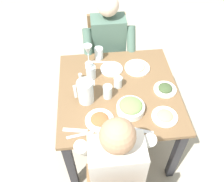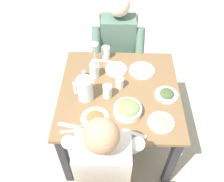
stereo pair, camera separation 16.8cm
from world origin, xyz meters
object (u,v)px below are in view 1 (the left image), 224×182
Objects in this scene: wine_glass at (88,51)px; oil_carafe at (91,72)px; plate_beans at (137,67)px; salt_shaker at (80,76)px; water_pitcher at (85,92)px; water_glass_near_right at (99,53)px; water_glass_center at (118,82)px; dining_table at (118,99)px; plate_yoghurt at (112,68)px; water_glass_near_left at (108,92)px; diner_near at (109,52)px; plate_dolmas at (165,89)px; chair_near at (108,51)px; salad_bowl at (131,107)px; plate_fries at (165,116)px; plate_rice_curry at (100,120)px; diner_far at (115,159)px.

oil_carafe is (-0.01, 0.17, -0.09)m from wine_glass.
salt_shaker is at bearing 8.77° from plate_beans.
water_pitcher reaches higher than water_glass_near_right.
oil_carafe is 3.05× the size of salt_shaker.
water_glass_near_right is at bearing -70.59° from water_glass_center.
salt_shaker is at bearing -27.65° from dining_table.
water_glass_near_left reaches higher than plate_yoghurt.
diner_near is at bearing -87.97° from water_glass_center.
plate_beans is at bearing 177.79° from plate_yoghurt.
plate_dolmas is at bearing 122.68° from diner_near.
water_glass_near_right is at bearing 72.91° from chair_near.
salt_shaker is at bearing 5.28° from oil_carafe.
water_glass_near_right is at bearing -42.16° from plate_dolmas.
diner_near reaches higher than plate_beans.
water_pitcher is 0.97× the size of wine_glass.
diner_near is at bearing -132.97° from wine_glass.
dining_table is 0.36m from salt_shaker.
salad_bowl reaches higher than plate_fries.
water_glass_center is at bearing -49.34° from plate_fries.
salt_shaker is at bearing -21.01° from water_glass_center.
plate_dolmas reaches higher than dining_table.
plate_yoghurt is 0.96× the size of wine_glass.
dining_table is 0.20m from water_glass_near_left.
diner_near is 0.85m from plate_rice_curry.
plate_yoghurt is at bearing -82.67° from dining_table.
diner_far reaches higher than plate_beans.
water_glass_near_right reaches higher than plate_beans.
plate_yoghurt is at bearing -94.48° from diner_far.
water_pitcher reaches higher than plate_rice_curry.
diner_near is at bearing -92.39° from plate_yoghurt.
water_glass_center is at bearing 109.41° from water_glass_near_right.
diner_far is at bearing 80.48° from dining_table.
diner_near is at bearing -115.97° from oil_carafe.
water_glass_near_right is at bearing -59.59° from plate_yoghurt.
plate_fries is 0.27m from plate_dolmas.
plate_rice_curry is at bearing 16.09° from salad_bowl.
diner_far is at bearing 33.04° from plate_fries.
water_pitcher is 1.02× the size of plate_fries.
diner_far is at bearing 99.09° from oil_carafe.
plate_beans is at bearing -171.23° from salt_shaker.
water_pitcher is 1.71× the size of water_glass_near_left.
water_glass_near_left is at bearing -174.19° from water_pitcher.
water_pitcher is 0.25m from oil_carafe.
diner_far is 0.39m from salad_bowl.
diner_far is at bearing 98.08° from wine_glass.
oil_carafe is at bearing -19.78° from plate_dolmas.
salad_bowl is 1.24× the size of oil_carafe.
water_pitcher is at bearing -67.10° from plate_rice_curry.
diner_far is at bearing 106.05° from plate_rice_curry.
salad_bowl is 2.27× the size of water_glass_center.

